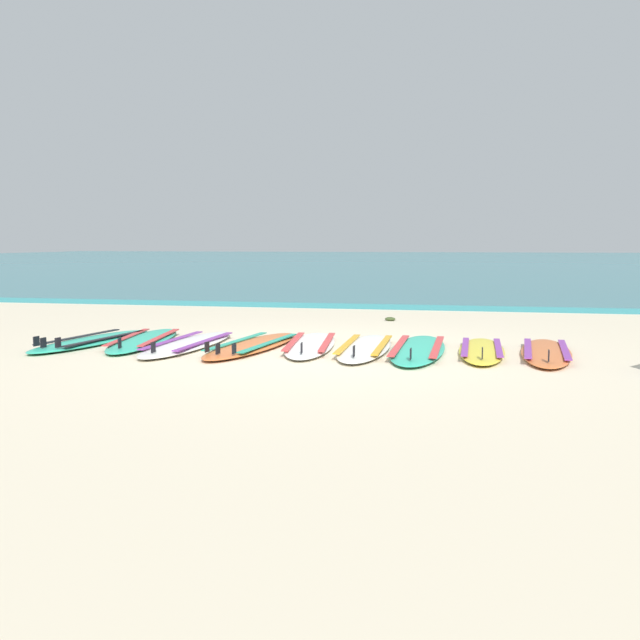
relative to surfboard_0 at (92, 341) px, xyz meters
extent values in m
plane|color=beige|center=(2.83, -0.18, -0.04)|extent=(80.00, 80.00, 0.00)
cube|color=teal|center=(2.83, 35.03, 0.01)|extent=(80.00, 60.00, 0.10)
ellipsoid|color=#2DB793|center=(0.00, 0.00, 0.00)|extent=(0.87, 2.23, 0.07)
cube|color=black|center=(-0.19, 0.03, 0.04)|extent=(0.31, 1.51, 0.01)
cube|color=black|center=(0.19, -0.03, 0.04)|extent=(0.31, 1.51, 0.01)
cube|color=black|center=(-0.13, -0.83, 0.09)|extent=(0.03, 0.09, 0.11)
cube|color=black|center=(-0.27, -0.75, 0.09)|extent=(0.03, 0.09, 0.11)
cube|color=black|center=(0.03, -0.80, 0.09)|extent=(0.03, 0.09, 0.11)
ellipsoid|color=#2DB793|center=(0.59, 0.17, 0.00)|extent=(0.85, 2.28, 0.07)
cube|color=#D13838|center=(0.39, 0.14, 0.04)|extent=(0.29, 1.55, 0.01)
cube|color=#D13838|center=(0.79, 0.19, 0.04)|extent=(0.29, 1.55, 0.01)
cube|color=black|center=(0.71, -0.69, 0.09)|extent=(0.02, 0.09, 0.11)
ellipsoid|color=silver|center=(1.25, -0.03, 0.00)|extent=(0.67, 2.30, 0.07)
cube|color=purple|center=(1.04, -0.02, 0.04)|extent=(0.15, 1.59, 0.01)
cube|color=purple|center=(1.45, -0.04, 0.04)|extent=(0.15, 1.59, 0.01)
cube|color=black|center=(1.21, -0.91, 0.09)|extent=(0.02, 0.09, 0.11)
ellipsoid|color=orange|center=(2.02, 0.02, 0.00)|extent=(0.86, 2.35, 0.07)
cube|color=teal|center=(1.82, 0.05, 0.04)|extent=(0.28, 1.61, 0.01)
cube|color=teal|center=(2.23, -0.01, 0.04)|extent=(0.28, 1.61, 0.01)
cube|color=black|center=(1.91, -0.87, 0.09)|extent=(0.02, 0.09, 0.11)
cube|color=black|center=(1.76, -0.79, 0.09)|extent=(0.02, 0.09, 0.11)
cube|color=black|center=(2.07, -0.83, 0.09)|extent=(0.02, 0.09, 0.11)
ellipsoid|color=white|center=(2.67, 0.19, 0.00)|extent=(0.77, 2.22, 0.07)
cube|color=#D13838|center=(2.47, 0.17, 0.04)|extent=(0.24, 1.52, 0.01)
cube|color=#D13838|center=(2.86, 0.21, 0.04)|extent=(0.24, 1.52, 0.01)
cube|color=black|center=(2.76, -0.65, 0.09)|extent=(0.02, 0.09, 0.11)
ellipsoid|color=silver|center=(3.32, 0.09, 0.00)|extent=(0.57, 2.22, 0.07)
cube|color=gold|center=(3.12, 0.09, 0.04)|extent=(0.09, 1.55, 0.01)
cube|color=gold|center=(3.52, 0.10, 0.04)|extent=(0.09, 1.55, 0.01)
cube|color=black|center=(3.33, -0.77, 0.09)|extent=(0.01, 0.09, 0.11)
ellipsoid|color=#2DB793|center=(3.92, 0.09, 0.00)|extent=(0.62, 2.36, 0.07)
cube|color=#D13838|center=(3.71, 0.09, 0.04)|extent=(0.10, 1.65, 0.01)
cube|color=#D13838|center=(4.13, 0.08, 0.04)|extent=(0.10, 1.65, 0.01)
cube|color=black|center=(3.91, -0.83, 0.09)|extent=(0.01, 0.09, 0.11)
ellipsoid|color=yellow|center=(4.62, 0.14, 0.00)|extent=(0.52, 1.99, 0.07)
cube|color=purple|center=(4.44, 0.14, 0.04)|extent=(0.09, 1.39, 0.01)
cube|color=purple|center=(4.80, 0.14, 0.04)|extent=(0.09, 1.39, 0.01)
cube|color=black|center=(4.61, -0.64, 0.09)|extent=(0.01, 0.09, 0.11)
ellipsoid|color=orange|center=(5.30, 0.15, 0.00)|extent=(0.69, 2.15, 0.07)
cube|color=purple|center=(5.11, 0.16, 0.04)|extent=(0.18, 1.49, 0.01)
cube|color=purple|center=(5.49, 0.13, 0.04)|extent=(0.18, 1.49, 0.01)
cube|color=black|center=(5.24, -0.68, 0.09)|extent=(0.02, 0.09, 0.11)
ellipsoid|color=#384723|center=(3.29, 3.22, -0.01)|extent=(0.17, 0.13, 0.06)
camera|label=1|loc=(4.43, -7.96, 1.21)|focal=40.53mm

